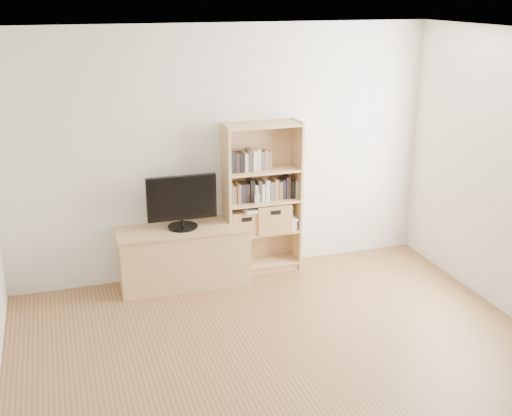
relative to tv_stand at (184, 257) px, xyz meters
name	(u,v)px	position (x,y,z in m)	size (l,w,h in m)	color
floor	(313,399)	(0.50, -2.26, -0.30)	(4.50, 5.00, 0.01)	brown
back_wall	(223,153)	(0.50, 0.24, 1.00)	(4.50, 0.02, 2.60)	silver
ceiling	(325,41)	(0.50, -2.26, 2.30)	(4.50, 5.00, 0.01)	white
tv_stand	(184,257)	(0.00, 0.00, 0.00)	(1.30, 0.49, 0.60)	tan
bookshelf	(263,199)	(0.88, 0.10, 0.51)	(0.81, 0.29, 1.62)	tan
television	(182,202)	(0.00, 0.00, 0.60)	(0.70, 0.05, 0.55)	black
books_row_mid	(262,190)	(0.88, 0.12, 0.60)	(0.79, 0.15, 0.21)	#57524B
books_row_upper	(246,162)	(0.70, 0.12, 0.92)	(0.36, 0.13, 0.19)	#57524B
baby_monitor	(257,199)	(0.79, 0.01, 0.54)	(0.05, 0.03, 0.10)	white
basket_left	(243,222)	(0.67, 0.09, 0.28)	(0.31, 0.25, 0.25)	#AF764F
basket_right	(272,216)	(0.98, 0.10, 0.31)	(0.37, 0.31, 0.31)	#AF764F
laptop	(258,208)	(0.83, 0.09, 0.42)	(0.36, 0.25, 0.03)	silver
magazine_stack	(287,223)	(1.16, 0.10, 0.21)	(0.18, 0.25, 0.12)	beige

